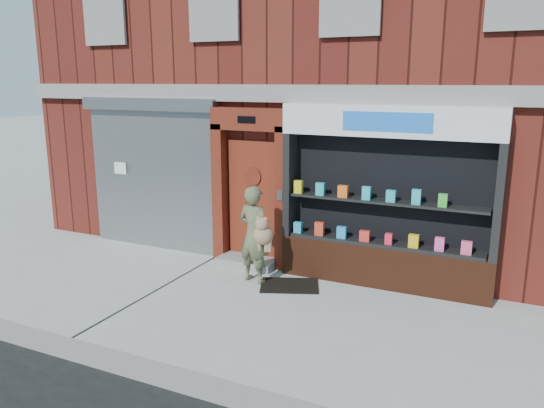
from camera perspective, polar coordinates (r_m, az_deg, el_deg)
The scene contains 8 objects.
ground at distance 8.25m, azimuth -3.55°, elevation -11.00°, with size 80.00×80.00×0.00m, color #9E9E99.
curb at distance 6.63m, azimuth -12.94°, elevation -17.19°, with size 60.00×0.30×0.12m, color gray.
building at distance 13.11m, azimuth 9.37°, elevation 15.75°, with size 12.00×8.16×8.00m.
shutter_bay at distance 10.92m, azimuth -12.69°, elevation 4.14°, with size 3.10×0.30×3.04m.
red_door_bay at distance 9.71m, azimuth -2.28°, elevation 1.78°, with size 1.52×0.58×2.90m.
pharmacy_bay at distance 8.83m, azimuth 12.10°, elevation -0.22°, with size 3.50×0.41×3.00m.
woman at distance 8.93m, azimuth -1.82°, elevation -3.28°, with size 0.72×0.52×1.67m.
doormat at distance 9.01m, azimuth 1.89°, elevation -8.74°, with size 0.96×0.67×0.02m, color black.
Camera 1 is at (3.65, -6.58, 3.37)m, focal length 35.00 mm.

